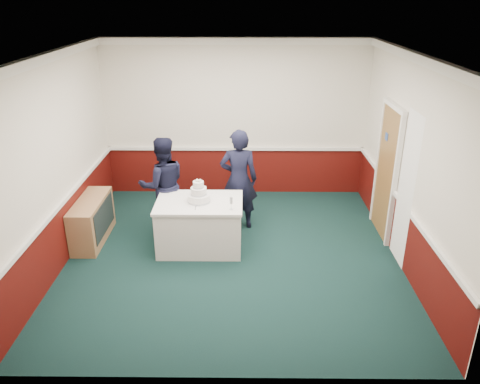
{
  "coord_description": "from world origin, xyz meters",
  "views": [
    {
      "loc": [
        0.17,
        -6.25,
        3.73
      ],
      "look_at": [
        0.11,
        -0.1,
        1.1
      ],
      "focal_mm": 35.0,
      "sensor_mm": 36.0,
      "label": 1
    }
  ],
  "objects_px": {
    "sideboard": "(92,220)",
    "champagne_flute": "(231,201)",
    "person_woman": "(239,180)",
    "wedding_cake": "(199,195)",
    "cake_knife": "(196,207)",
    "person_man": "(163,185)",
    "cake_table": "(200,224)"
  },
  "relations": [
    {
      "from": "sideboard",
      "to": "champagne_flute",
      "type": "relative_size",
      "value": 5.85
    },
    {
      "from": "cake_knife",
      "to": "person_man",
      "type": "relative_size",
      "value": 0.13
    },
    {
      "from": "cake_table",
      "to": "person_man",
      "type": "height_order",
      "value": "person_man"
    },
    {
      "from": "person_man",
      "to": "person_woman",
      "type": "height_order",
      "value": "person_woman"
    },
    {
      "from": "sideboard",
      "to": "wedding_cake",
      "type": "bearing_deg",
      "value": -7.03
    },
    {
      "from": "cake_table",
      "to": "champagne_flute",
      "type": "height_order",
      "value": "champagne_flute"
    },
    {
      "from": "wedding_cake",
      "to": "person_man",
      "type": "distance_m",
      "value": 0.87
    },
    {
      "from": "wedding_cake",
      "to": "cake_table",
      "type": "bearing_deg",
      "value": -90.0
    },
    {
      "from": "sideboard",
      "to": "champagne_flute",
      "type": "bearing_deg",
      "value": -12.4
    },
    {
      "from": "sideboard",
      "to": "cake_table",
      "type": "bearing_deg",
      "value": -7.03
    },
    {
      "from": "cake_knife",
      "to": "person_woman",
      "type": "relative_size",
      "value": 0.13
    },
    {
      "from": "cake_table",
      "to": "person_woman",
      "type": "xyz_separation_m",
      "value": [
        0.6,
        0.74,
        0.46
      ]
    },
    {
      "from": "sideboard",
      "to": "person_woman",
      "type": "bearing_deg",
      "value": 12.47
    },
    {
      "from": "cake_table",
      "to": "cake_knife",
      "type": "xyz_separation_m",
      "value": [
        -0.03,
        -0.2,
        0.39
      ]
    },
    {
      "from": "sideboard",
      "to": "wedding_cake",
      "type": "distance_m",
      "value": 1.86
    },
    {
      "from": "sideboard",
      "to": "wedding_cake",
      "type": "xyz_separation_m",
      "value": [
        1.76,
        -0.22,
        0.55
      ]
    },
    {
      "from": "wedding_cake",
      "to": "champagne_flute",
      "type": "distance_m",
      "value": 0.57
    },
    {
      "from": "cake_knife",
      "to": "cake_table",
      "type": "bearing_deg",
      "value": 80.98
    },
    {
      "from": "cake_table",
      "to": "wedding_cake",
      "type": "height_order",
      "value": "wedding_cake"
    },
    {
      "from": "sideboard",
      "to": "cake_knife",
      "type": "height_order",
      "value": "cake_knife"
    },
    {
      "from": "sideboard",
      "to": "cake_table",
      "type": "xyz_separation_m",
      "value": [
        1.76,
        -0.22,
        0.05
      ]
    },
    {
      "from": "sideboard",
      "to": "person_man",
      "type": "xyz_separation_m",
      "value": [
        1.12,
        0.37,
        0.47
      ]
    },
    {
      "from": "wedding_cake",
      "to": "champagne_flute",
      "type": "height_order",
      "value": "wedding_cake"
    },
    {
      "from": "cake_knife",
      "to": "person_woman",
      "type": "distance_m",
      "value": 1.13
    },
    {
      "from": "sideboard",
      "to": "cake_table",
      "type": "height_order",
      "value": "cake_table"
    },
    {
      "from": "cake_table",
      "to": "cake_knife",
      "type": "distance_m",
      "value": 0.44
    },
    {
      "from": "sideboard",
      "to": "cake_knife",
      "type": "relative_size",
      "value": 5.45
    },
    {
      "from": "cake_knife",
      "to": "person_woman",
      "type": "height_order",
      "value": "person_woman"
    },
    {
      "from": "person_man",
      "to": "person_woman",
      "type": "relative_size",
      "value": 0.95
    },
    {
      "from": "cake_table",
      "to": "cake_knife",
      "type": "bearing_deg",
      "value": -98.53
    },
    {
      "from": "wedding_cake",
      "to": "champagne_flute",
      "type": "relative_size",
      "value": 1.78
    },
    {
      "from": "cake_table",
      "to": "wedding_cake",
      "type": "distance_m",
      "value": 0.5
    }
  ]
}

